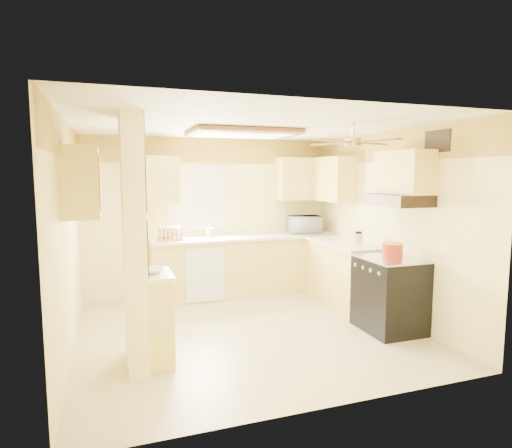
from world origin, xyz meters
name	(u,v)px	position (x,y,z in m)	size (l,w,h in m)	color
floor	(247,330)	(0.00, 0.00, 0.00)	(4.00, 4.00, 0.00)	#C6B489
ceiling	(247,125)	(0.00, 0.00, 2.50)	(4.00, 4.00, 0.00)	white
wall_back	(211,216)	(0.00, 1.90, 1.25)	(4.00, 4.00, 0.00)	#FFEB9B
wall_front	(321,261)	(0.00, -1.90, 1.25)	(4.00, 4.00, 0.00)	#FFEB9B
wall_left	(67,239)	(-2.00, 0.00, 1.25)	(3.80, 3.80, 0.00)	#FFEB9B
wall_right	(387,224)	(2.00, 0.00, 1.25)	(3.80, 3.80, 0.00)	#FFEB9B
wallpaper_border	(211,151)	(0.00, 1.88, 2.30)	(4.00, 0.02, 0.40)	#FFDD4B
partition_column	(134,244)	(-1.35, -0.55, 1.25)	(0.20, 0.70, 2.50)	#FFEB9B
partition_ledge	(159,320)	(-1.13, -0.55, 0.45)	(0.25, 0.55, 0.90)	#FDE472
ledge_top	(158,275)	(-1.13, -0.55, 0.92)	(0.28, 0.58, 0.04)	white
lower_cabinets_back	(246,266)	(0.50, 1.60, 0.45)	(3.00, 0.60, 0.90)	#FDE472
lower_cabinets_right	(343,274)	(1.70, 0.60, 0.45)	(0.60, 1.40, 0.90)	#FDE472
countertop_back	(247,237)	(0.50, 1.59, 0.92)	(3.04, 0.64, 0.04)	white
countertop_right	(344,243)	(1.69, 0.60, 0.92)	(0.64, 1.44, 0.04)	white
dishwasher_panel	(205,275)	(-0.25, 1.29, 0.43)	(0.58, 0.02, 0.80)	white
window	(196,198)	(-0.25, 1.89, 1.55)	(0.92, 0.02, 1.02)	white
upper_cab_back_left	(158,179)	(-0.85, 1.72, 1.85)	(0.60, 0.35, 0.70)	#FDE472
upper_cab_back_right	(303,179)	(1.55, 1.72, 1.85)	(0.90, 0.35, 0.70)	#FDE472
upper_cab_right	(331,179)	(1.82, 1.25, 1.85)	(0.35, 1.00, 0.70)	#FDE472
upper_cab_left_wall	(81,182)	(-1.82, -0.25, 1.85)	(0.35, 0.75, 0.70)	#FDE472
upper_cab_over_stove	(405,173)	(1.82, -0.55, 1.95)	(0.35, 0.76, 0.52)	#FDE472
stove	(390,294)	(1.67, -0.55, 0.46)	(0.68, 0.77, 0.92)	black
range_hood	(398,200)	(1.74, -0.55, 1.62)	(0.50, 0.76, 0.14)	black
poster_menu	(144,182)	(-1.24, -0.55, 1.85)	(0.02, 0.42, 0.57)	black
poster_nashville	(146,248)	(-1.24, -0.55, 1.20)	(0.02, 0.42, 0.57)	black
ceiling_light_panel	(242,133)	(0.10, 0.50, 2.46)	(1.35, 0.95, 0.06)	brown
ceiling_fan	(353,142)	(1.00, -0.70, 2.29)	(1.15, 1.15, 0.26)	gold
vent_grate	(438,141)	(1.98, -0.90, 2.30)	(0.02, 0.40, 0.25)	black
microwave	(305,224)	(1.55, 1.63, 1.09)	(0.53, 0.36, 0.29)	white
bowl	(153,271)	(-1.17, -0.55, 0.97)	(0.21, 0.21, 0.05)	white
dutch_oven	(393,250)	(1.69, -0.55, 1.00)	(0.26, 0.26, 0.17)	#A52719
kettle	(358,239)	(1.68, 0.20, 1.04)	(0.13, 0.13, 0.20)	silver
dish_rack	(170,235)	(-0.72, 1.56, 1.01)	(0.37, 0.28, 0.21)	tan
utensil_crock	(210,232)	(-0.07, 1.73, 1.01)	(0.11, 0.11, 0.21)	white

